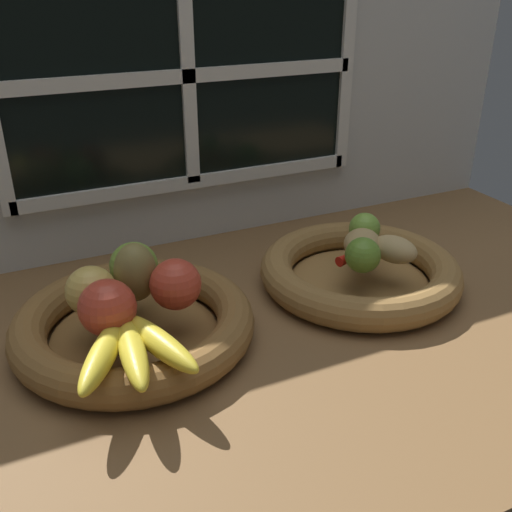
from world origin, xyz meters
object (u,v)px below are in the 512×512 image
Objects in this scene: potato_small at (394,249)px; fruit_bowl_left at (134,324)px; fruit_bowl_right at (360,272)px; apple_red_front at (107,308)px; lime_far at (365,228)px; apple_green_back at (134,266)px; lime_near at (363,255)px; chili_pepper at (365,251)px; apple_golden_left at (90,289)px; apple_red_right at (176,284)px; pear_brown at (135,272)px; potato_large at (362,244)px; banana_bunch_front at (131,346)px.

fruit_bowl_left is at bearing 175.03° from potato_small.
apple_red_front is (-41.99, -4.97, 6.52)cm from fruit_bowl_right.
lime_far is at bearing 6.04° from fruit_bowl_left.
apple_red_front is (-6.00, -10.34, 0.19)cm from apple_green_back.
potato_small is 6.59cm from lime_near.
lime_near is 6.07cm from chili_pepper.
lime_far is (41.29, 4.37, 5.47)cm from fruit_bowl_left.
potato_small is 1.46× the size of lime_far.
apple_golden_left is 0.96× the size of apple_red_right.
apple_golden_left reaches higher than lime_near.
pear_brown is 36.68cm from potato_large.
fruit_bowl_right is 7.67cm from lime_near.
potato_large is (37.89, -0.00, 5.08)cm from fruit_bowl_left.
apple_golden_left is at bearing 178.35° from fruit_bowl_right.
potato_small is at bearing 1.71° from apple_red_front.
apple_green_back reaches higher than lime_far.
potato_large is (36.58, -1.92, -2.02)cm from pear_brown.
lime_near is (33.08, -9.74, -0.74)cm from apple_green_back.
apple_red_right reaches higher than potato_small.
potato_small is (46.59, -4.85, -1.30)cm from apple_golden_left.
fruit_bowl_left is at bearing 164.37° from chili_pepper.
chili_pepper is (43.70, -1.15, -2.59)cm from apple_golden_left.
potato_large is (40.77, 11.46, 0.69)cm from banana_bunch_front.
potato_small is at bearing -45.00° from fruit_bowl_right.
chili_pepper is at bearing -2.80° from pear_brown.
pear_brown is 34.28cm from lime_near.
apple_red_front is (-9.79, -2.50, 0.15)cm from apple_red_right.
apple_red_right is 6.24cm from pear_brown.
apple_red_right is 1.34× the size of lime_far.
lime_near is at bearing -123.69° from potato_large.
pear_brown reaches higher than fruit_bowl_left.
banana_bunch_front is at bearing -107.39° from pear_brown.
lime_far is at bearing 42.17° from chili_pepper.
chili_pepper is (42.71, 5.06, -2.88)cm from apple_red_front.
lime_far is (46.38, 3.13, -0.77)cm from apple_golden_left.
potato_large is 1.60cm from chili_pepper.
chili_pepper is (0.72, 0.09, 3.64)cm from fruit_bowl_right.
apple_golden_left is 0.55× the size of chili_pepper.
pear_brown is 40.08cm from lime_far.
apple_red_front is at bearing -128.18° from pear_brown.
apple_golden_left reaches higher than potato_small.
lime_far is at bearing 11.62° from apple_red_front.
lime_near is (29.29, -1.90, -0.78)cm from apple_red_right.
apple_green_back and apple_red_right have the same top height.
apple_golden_left is at bearing 178.35° from potato_large.
banana_bunch_front is at bearing -164.29° from potato_large.
apple_golden_left is 43.02cm from potato_large.
apple_red_front is 1.40× the size of lime_far.
apple_red_front is 0.87× the size of pear_brown.
banana_bunch_front is at bearing -160.28° from lime_far.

